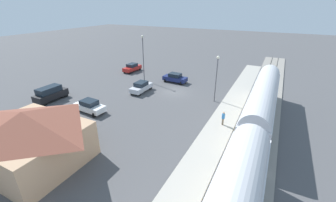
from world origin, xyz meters
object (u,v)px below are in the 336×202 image
object	(u,v)px
pedestrian_on_platform	(223,117)
suv_black	(50,93)
sedan_navy	(175,78)
sedan_white	(90,106)
sedan_silver	(141,87)
light_pole_lot_center	(143,53)
light_pole_near_platform	(217,73)
sedan_red	(132,68)
station_building	(28,137)

from	to	relation	value
pedestrian_on_platform	suv_black	distance (m)	25.75
pedestrian_on_platform	sedan_navy	distance (m)	17.31
sedan_white	sedan_silver	distance (m)	9.78
sedan_navy	light_pole_lot_center	bearing A→B (deg)	17.88
pedestrian_on_platform	light_pole_near_platform	bearing A→B (deg)	-66.76
suv_black	light_pole_near_platform	bearing A→B (deg)	-153.87
sedan_red	light_pole_near_platform	size ratio (longest dim) A/B	0.66
station_building	sedan_red	distance (m)	30.48
pedestrian_on_platform	sedan_navy	world-z (taller)	pedestrian_on_platform
suv_black	light_pole_near_platform	distance (m)	25.20
pedestrian_on_platform	light_pole_near_platform	size ratio (longest dim) A/B	0.25
sedan_red	suv_black	size ratio (longest dim) A/B	0.94
sedan_silver	sedan_navy	world-z (taller)	same
pedestrian_on_platform	light_pole_lot_center	size ratio (longest dim) A/B	0.20
light_pole_near_platform	sedan_navy	bearing A→B (deg)	-30.22
sedan_red	suv_black	distance (m)	18.76
sedan_navy	light_pole_near_platform	size ratio (longest dim) A/B	0.66
station_building	sedan_silver	distance (m)	19.71
sedan_navy	light_pole_near_platform	xyz separation A→B (m)	(-9.13, 5.32, 3.57)
station_building	suv_black	xyz separation A→B (m)	(11.23, -10.28, -1.56)
light_pole_near_platform	light_pole_lot_center	size ratio (longest dim) A/B	0.82
light_pole_lot_center	sedan_silver	bearing A→B (deg)	117.61
station_building	light_pole_near_platform	xyz separation A→B (m)	(-11.20, -21.28, 1.74)
sedan_white	light_pole_lot_center	world-z (taller)	light_pole_lot_center
light_pole_near_platform	light_pole_lot_center	xyz separation A→B (m)	(14.82, -3.49, 0.85)
sedan_red	sedan_navy	xyz separation A→B (m)	(-11.46, 2.34, 0.00)
light_pole_near_platform	suv_black	bearing A→B (deg)	26.13
station_building	sedan_silver	size ratio (longest dim) A/B	2.21
sedan_white	suv_black	world-z (taller)	suv_black
pedestrian_on_platform	light_pole_lot_center	world-z (taller)	light_pole_lot_center
sedan_red	sedan_white	bearing A→B (deg)	108.71
sedan_navy	light_pole_lot_center	size ratio (longest dim) A/B	0.54
sedan_white	pedestrian_on_platform	bearing A→B (deg)	-166.16
suv_black	light_pole_lot_center	xyz separation A→B (m)	(-7.61, -14.49, 4.14)
sedan_silver	light_pole_near_platform	world-z (taller)	light_pole_near_platform
light_pole_lot_center	sedan_red	bearing A→B (deg)	-35.89
pedestrian_on_platform	sedan_red	xyz separation A→B (m)	(23.60, -14.67, -0.40)
sedan_white	sedan_navy	distance (m)	17.32
station_building	sedan_white	bearing A→B (deg)	-73.44
sedan_navy	light_pole_lot_center	xyz separation A→B (m)	(5.68, 1.83, 4.41)
pedestrian_on_platform	light_pole_lot_center	xyz separation A→B (m)	(17.83, -10.49, 4.01)
sedan_silver	sedan_white	bearing A→B (deg)	77.79
sedan_red	sedan_navy	distance (m)	11.69
sedan_red	light_pole_lot_center	world-z (taller)	light_pole_lot_center
light_pole_near_platform	light_pole_lot_center	bearing A→B (deg)	-13.24
sedan_navy	suv_black	bearing A→B (deg)	50.84
station_building	sedan_white	size ratio (longest dim) A/B	2.16
sedan_red	sedan_navy	bearing A→B (deg)	168.44
light_pole_lot_center	suv_black	bearing A→B (deg)	62.29
pedestrian_on_platform	sedan_white	size ratio (longest dim) A/B	0.37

